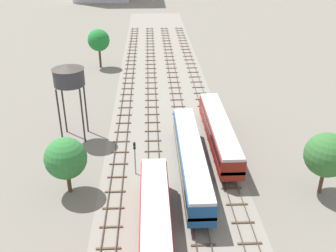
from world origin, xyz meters
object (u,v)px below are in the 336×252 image
water_tower (69,76)px  diesel_railcar_centre_mid (219,131)px  diesel_railcar_left_nearest (156,230)px  signal_post_nearest (135,154)px  passenger_coach_centre_left_near (191,157)px

water_tower → diesel_railcar_centre_mid: bearing=-11.5°
diesel_railcar_left_nearest → signal_post_nearest: 13.39m
diesel_railcar_left_nearest → passenger_coach_centre_left_near: same height
diesel_railcar_centre_mid → passenger_coach_centre_left_near: bearing=-124.2°
diesel_railcar_left_nearest → water_tower: water_tower is taller
passenger_coach_centre_left_near → signal_post_nearest: size_ratio=4.80×
diesel_railcar_centre_mid → signal_post_nearest: signal_post_nearest is taller
signal_post_nearest → water_tower: bearing=131.3°
diesel_railcar_left_nearest → water_tower: (-11.33, 23.49, 6.73)m
diesel_railcar_centre_mid → water_tower: bearing=168.5°
diesel_railcar_left_nearest → signal_post_nearest: signal_post_nearest is taller
diesel_railcar_left_nearest → signal_post_nearest: bearing=99.8°
passenger_coach_centre_left_near → diesel_railcar_centre_mid: bearing=55.8°
diesel_railcar_left_nearest → diesel_railcar_centre_mid: same height
diesel_railcar_left_nearest → diesel_railcar_centre_mid: bearing=64.9°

